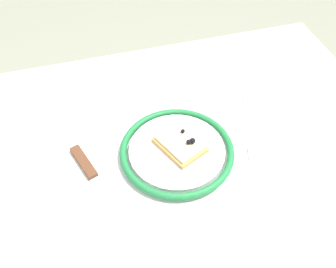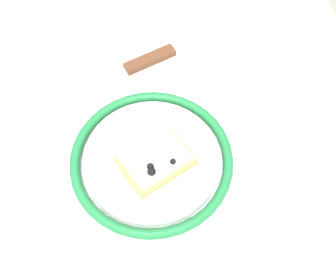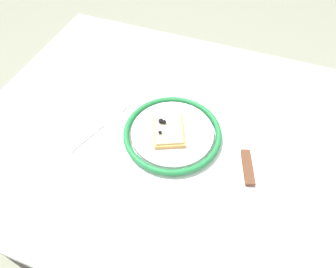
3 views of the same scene
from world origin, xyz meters
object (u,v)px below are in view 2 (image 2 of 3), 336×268
at_px(plate, 152,160).
at_px(knife, 132,67).
at_px(pizza_slice_near, 156,159).
at_px(dining_table, 147,201).

bearing_deg(plate, knife, 0.72).
distance_m(plate, pizza_slice_near, 0.02).
distance_m(plate, knife, 0.18).
distance_m(dining_table, knife, 0.22).
bearing_deg(knife, pizza_slice_near, -177.69).
height_order(plate, pizza_slice_near, pizza_slice_near).
height_order(dining_table, pizza_slice_near, pizza_slice_near).
relative_size(plate, pizza_slice_near, 2.01).
xyz_separation_m(dining_table, pizza_slice_near, (0.00, -0.02, 0.14)).
bearing_deg(dining_table, pizza_slice_near, -83.85).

